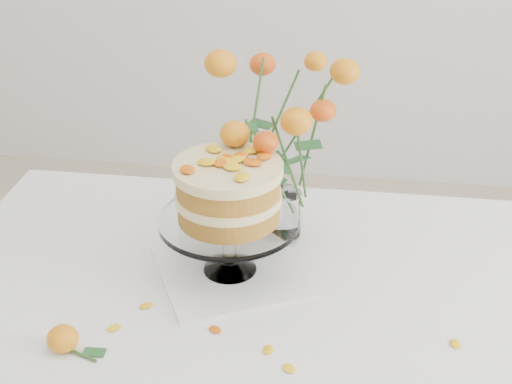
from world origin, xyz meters
The scene contains 11 objects.
table centered at (0.00, 0.00, 0.67)m, with size 1.43×0.93×0.76m.
napkin centered at (-0.12, 0.08, 0.76)m, with size 0.27×0.27×0.01m, color white.
cake_stand centered at (-0.12, 0.08, 0.93)m, with size 0.27×0.27×0.24m.
rose_vase centered at (-0.04, 0.23, 1.01)m, with size 0.36×0.36×0.44m.
loose_rose_near centered at (-0.37, -0.18, 0.78)m, with size 0.09×0.06×0.05m.
stray_petal_a centered at (-0.12, -0.10, 0.76)m, with size 0.03×0.02×0.00m, color #EBB30E.
stray_petal_b centered at (-0.02, -0.14, 0.76)m, with size 0.03×0.02×0.00m, color #EBB30E.
stray_petal_c centered at (0.02, -0.18, 0.76)m, with size 0.03×0.02×0.00m, color #EBB30E.
stray_petal_d centered at (-0.26, -0.05, 0.76)m, with size 0.03×0.02×0.00m, color #EBB30E.
stray_petal_e centered at (-0.30, -0.12, 0.76)m, with size 0.03×0.02×0.00m, color #EBB30E.
stray_petal_f centered at (0.30, -0.08, 0.76)m, with size 0.03×0.02×0.00m, color #EBB30E.
Camera 1 is at (0.09, -1.07, 1.58)m, focal length 50.00 mm.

